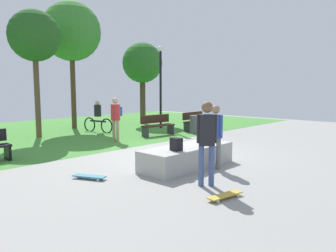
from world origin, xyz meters
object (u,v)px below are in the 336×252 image
object	(u,v)px
backpack_on_ledge	(176,144)
park_bench_center_lawn	(195,121)
skateboard_by_ledge	(225,195)
tree_tall_oak	(71,32)
skater_performing_trick	(207,137)
tree_young_birch	(34,37)
skateboard_spare	(89,176)
skater_watching	(215,132)
cyclist_on_bicycle	(98,119)
pedestrian_with_backpack	(116,115)
concrete_ledge	(188,157)
park_bench_near_path	(157,125)
lamp_post	(161,79)
tree_leaning_ash	(142,64)
trash_bin	(196,124)

from	to	relation	value
backpack_on_ledge	park_bench_center_lawn	bearing A→B (deg)	133.63
skateboard_by_ledge	park_bench_center_lawn	world-z (taller)	park_bench_center_lawn
park_bench_center_lawn	tree_tall_oak	size ratio (longest dim) A/B	0.25
skater_performing_trick	tree_young_birch	distance (m)	9.91
skater_performing_trick	skateboard_spare	xyz separation A→B (m)	(-1.41, 2.30, -1.01)
skater_watching	skateboard_by_ledge	distance (m)	2.50
skater_performing_trick	cyclist_on_bicycle	size ratio (longest dim) A/B	1.01
tree_tall_oak	pedestrian_with_backpack	xyz separation A→B (m)	(-1.11, -4.91, -3.86)
concrete_ledge	tree_young_birch	distance (m)	8.92
skater_watching	park_bench_near_path	size ratio (longest dim) A/B	1.01
lamp_post	skateboard_spare	bearing A→B (deg)	-145.66
backpack_on_ledge	tree_leaning_ash	xyz separation A→B (m)	(7.21, 9.02, 2.80)
tree_leaning_ash	cyclist_on_bicycle	xyz separation A→B (m)	(-4.17, -1.37, -2.89)
skater_watching	tree_leaning_ash	xyz separation A→B (m)	(6.21, 9.48, 2.55)
skateboard_spare	tree_young_birch	size ratio (longest dim) A/B	0.15
concrete_ledge	skateboard_by_ledge	size ratio (longest dim) A/B	3.42
park_bench_center_lawn	tree_leaning_ash	distance (m)	5.32
tree_young_birch	skateboard_by_ledge	bearing A→B (deg)	-96.70
skateboard_spare	tree_tall_oak	size ratio (longest dim) A/B	0.13
tree_tall_oak	concrete_ledge	bearing A→B (deg)	-104.07
tree_tall_oak	tree_young_birch	bearing A→B (deg)	-149.34
skater_watching	trash_bin	distance (m)	6.64
backpack_on_ledge	skateboard_by_ledge	size ratio (longest dim) A/B	0.39
skater_performing_trick	lamp_post	world-z (taller)	lamp_post
backpack_on_ledge	trash_bin	size ratio (longest dim) A/B	0.38
skater_watching	cyclist_on_bicycle	bearing A→B (deg)	75.90
skateboard_by_ledge	cyclist_on_bicycle	xyz separation A→B (m)	(3.84, 9.59, 0.57)
park_bench_center_lawn	lamp_post	size ratio (longest dim) A/B	0.38
skateboard_spare	tree_leaning_ash	xyz separation A→B (m)	(9.01, 7.92, 3.45)
concrete_ledge	park_bench_near_path	distance (m)	5.89
concrete_ledge	skater_performing_trick	size ratio (longest dim) A/B	1.55
skater_watching	park_bench_near_path	xyz separation A→B (m)	(3.22, 5.31, -0.49)
skateboard_by_ledge	tree_tall_oak	distance (m)	13.22
tree_tall_oak	cyclist_on_bicycle	distance (m)	4.76
lamp_post	pedestrian_with_backpack	size ratio (longest dim) A/B	2.46
lamp_post	pedestrian_with_backpack	world-z (taller)	lamp_post
skateboard_by_ledge	tree_leaning_ash	xyz separation A→B (m)	(8.01, 10.96, 3.45)
tree_young_birch	pedestrian_with_backpack	bearing A→B (deg)	-65.13
backpack_on_ledge	park_bench_near_path	distance (m)	6.44
park_bench_center_lawn	tree_tall_oak	distance (m)	7.66
park_bench_near_path	park_bench_center_lawn	bearing A→B (deg)	-3.87
skater_watching	tree_tall_oak	bearing A→B (deg)	78.68
backpack_on_ledge	cyclist_on_bicycle	bearing A→B (deg)	167.10
park_bench_near_path	tree_leaning_ash	bearing A→B (deg)	54.42
skater_performing_trick	tree_tall_oak	xyz separation A→B (m)	(3.44, 10.95, 3.82)
skater_performing_trick	skateboard_spare	size ratio (longest dim) A/B	2.24
skateboard_by_ledge	cyclist_on_bicycle	world-z (taller)	cyclist_on_bicycle
cyclist_on_bicycle	skateboard_spare	bearing A→B (deg)	-126.47
skater_watching	tree_leaning_ash	distance (m)	11.61
tree_young_birch	concrete_ledge	bearing A→B (deg)	-88.17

